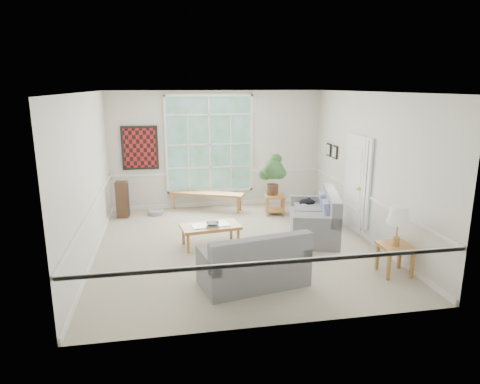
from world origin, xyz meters
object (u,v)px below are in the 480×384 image
(loveseat_right, at_px, (314,214))
(loveseat_front, at_px, (253,258))
(end_table, at_px, (275,204))
(coffee_table, at_px, (211,235))
(side_table, at_px, (394,259))

(loveseat_right, bearing_deg, loveseat_front, -115.70)
(loveseat_right, distance_m, loveseat_front, 2.62)
(loveseat_right, xyz_separation_m, end_table, (-0.39, 1.71, -0.24))
(loveseat_right, distance_m, coffee_table, 2.23)
(side_table, bearing_deg, coffee_table, 147.30)
(loveseat_right, xyz_separation_m, coffee_table, (-2.21, -0.17, -0.27))
(loveseat_front, bearing_deg, loveseat_right, 37.55)
(coffee_table, relative_size, side_table, 2.19)
(loveseat_right, relative_size, coffee_table, 1.56)
(loveseat_right, bearing_deg, coffee_table, -160.37)
(loveseat_right, distance_m, side_table, 2.17)
(end_table, distance_m, side_table, 3.91)
(coffee_table, xyz_separation_m, end_table, (1.81, 1.87, 0.03))
(loveseat_right, bearing_deg, side_table, -55.42)
(end_table, bearing_deg, loveseat_right, -77.02)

